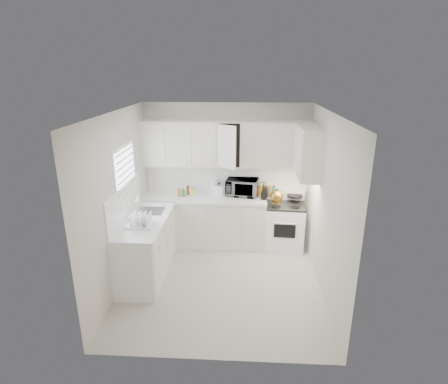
# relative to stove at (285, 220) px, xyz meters

# --- Properties ---
(floor) EXTENTS (3.20, 3.20, 0.00)m
(floor) POSITION_rel_stove_xyz_m (-1.08, -1.27, -0.54)
(floor) COLOR #BBB5AB
(floor) RESTS_ON ground
(ceiling) EXTENTS (3.20, 3.20, 0.00)m
(ceiling) POSITION_rel_stove_xyz_m (-1.08, -1.27, 2.06)
(ceiling) COLOR white
(ceiling) RESTS_ON ground
(wall_back) EXTENTS (3.00, 0.00, 3.00)m
(wall_back) POSITION_rel_stove_xyz_m (-1.08, 0.33, 0.76)
(wall_back) COLOR beige
(wall_back) RESTS_ON ground
(wall_front) EXTENTS (3.00, 0.00, 3.00)m
(wall_front) POSITION_rel_stove_xyz_m (-1.08, -2.87, 0.76)
(wall_front) COLOR beige
(wall_front) RESTS_ON ground
(wall_left) EXTENTS (0.00, 3.20, 3.20)m
(wall_left) POSITION_rel_stove_xyz_m (-2.58, -1.27, 0.76)
(wall_left) COLOR beige
(wall_left) RESTS_ON ground
(wall_right) EXTENTS (0.00, 3.20, 3.20)m
(wall_right) POSITION_rel_stove_xyz_m (0.42, -1.27, 0.76)
(wall_right) COLOR beige
(wall_right) RESTS_ON ground
(window_blinds) EXTENTS (0.06, 0.96, 1.06)m
(window_blinds) POSITION_rel_stove_xyz_m (-2.56, -0.92, 1.01)
(window_blinds) COLOR white
(window_blinds) RESTS_ON wall_left
(lower_cabinets_back) EXTENTS (2.22, 0.60, 0.90)m
(lower_cabinets_back) POSITION_rel_stove_xyz_m (-1.47, 0.03, -0.09)
(lower_cabinets_back) COLOR beige
(lower_cabinets_back) RESTS_ON floor
(lower_cabinets_left) EXTENTS (0.60, 1.60, 0.90)m
(lower_cabinets_left) POSITION_rel_stove_xyz_m (-2.28, -1.07, -0.09)
(lower_cabinets_left) COLOR beige
(lower_cabinets_left) RESTS_ON floor
(countertop_back) EXTENTS (2.24, 0.64, 0.05)m
(countertop_back) POSITION_rel_stove_xyz_m (-1.47, 0.02, 0.39)
(countertop_back) COLOR silver
(countertop_back) RESTS_ON lower_cabinets_back
(countertop_left) EXTENTS (0.64, 1.62, 0.05)m
(countertop_left) POSITION_rel_stove_xyz_m (-2.27, -1.07, 0.39)
(countertop_left) COLOR silver
(countertop_left) RESTS_ON lower_cabinets_left
(backsplash_back) EXTENTS (2.98, 0.02, 0.55)m
(backsplash_back) POSITION_rel_stove_xyz_m (-1.08, 0.32, 0.69)
(backsplash_back) COLOR silver
(backsplash_back) RESTS_ON wall_back
(backsplash_left) EXTENTS (0.02, 1.60, 0.55)m
(backsplash_left) POSITION_rel_stove_xyz_m (-2.57, -1.07, 0.69)
(backsplash_left) COLOR silver
(backsplash_left) RESTS_ON wall_left
(upper_cabinets_back) EXTENTS (3.00, 0.33, 0.80)m
(upper_cabinets_back) POSITION_rel_stove_xyz_m (-1.08, 0.17, 0.96)
(upper_cabinets_back) COLOR beige
(upper_cabinets_back) RESTS_ON wall_back
(upper_cabinets_right) EXTENTS (0.33, 0.90, 0.80)m
(upper_cabinets_right) POSITION_rel_stove_xyz_m (0.26, -0.45, 0.96)
(upper_cabinets_right) COLOR beige
(upper_cabinets_right) RESTS_ON wall_right
(sink) EXTENTS (0.42, 0.38, 0.30)m
(sink) POSITION_rel_stove_xyz_m (-2.27, -0.72, 0.53)
(sink) COLOR gray
(sink) RESTS_ON countertop_left
(stove) EXTENTS (0.74, 0.63, 1.08)m
(stove) POSITION_rel_stove_xyz_m (0.00, 0.00, 0.00)
(stove) COLOR white
(stove) RESTS_ON floor
(tea_kettle) EXTENTS (0.34, 0.32, 0.26)m
(tea_kettle) POSITION_rel_stove_xyz_m (-0.18, -0.16, 0.53)
(tea_kettle) COLOR olive
(tea_kettle) RESTS_ON stove
(frying_pan) EXTENTS (0.34, 0.51, 0.04)m
(frying_pan) POSITION_rel_stove_xyz_m (0.18, 0.16, 0.43)
(frying_pan) COLOR black
(frying_pan) RESTS_ON stove
(microwave) EXTENTS (0.60, 0.40, 0.38)m
(microwave) POSITION_rel_stove_xyz_m (-0.78, 0.16, 0.60)
(microwave) COLOR gray
(microwave) RESTS_ON countertop_back
(rice_cooker) EXTENTS (0.28, 0.28, 0.24)m
(rice_cooker) POSITION_rel_stove_xyz_m (-1.20, 0.15, 0.53)
(rice_cooker) COLOR white
(rice_cooker) RESTS_ON countertop_back
(paper_towel) EXTENTS (0.12, 0.12, 0.27)m
(paper_towel) POSITION_rel_stove_xyz_m (-1.30, 0.25, 0.55)
(paper_towel) COLOR white
(paper_towel) RESTS_ON countertop_back
(utensil_crock) EXTENTS (0.12, 0.12, 0.35)m
(utensil_crock) POSITION_rel_stove_xyz_m (-0.40, -0.04, 0.59)
(utensil_crock) COLOR black
(utensil_crock) RESTS_ON countertop_back
(dish_rack) EXTENTS (0.41, 0.31, 0.22)m
(dish_rack) POSITION_rel_stove_xyz_m (-2.27, -1.32, 0.52)
(dish_rack) COLOR white
(dish_rack) RESTS_ON countertop_left
(spice_left_0) EXTENTS (0.06, 0.06, 0.13)m
(spice_left_0) POSITION_rel_stove_xyz_m (-1.93, 0.15, 0.48)
(spice_left_0) COLOR olive
(spice_left_0) RESTS_ON countertop_back
(spice_left_1) EXTENTS (0.06, 0.06, 0.13)m
(spice_left_1) POSITION_rel_stove_xyz_m (-1.85, 0.06, 0.48)
(spice_left_1) COLOR #256F3F
(spice_left_1) RESTS_ON countertop_back
(spice_left_2) EXTENTS (0.06, 0.06, 0.13)m
(spice_left_2) POSITION_rel_stove_xyz_m (-1.78, 0.15, 0.48)
(spice_left_2) COLOR #A24815
(spice_left_2) RESTS_ON countertop_back
(spice_left_3) EXTENTS (0.06, 0.06, 0.13)m
(spice_left_3) POSITION_rel_stove_xyz_m (-1.70, 0.06, 0.48)
(spice_left_3) COLOR #ECF339
(spice_left_3) RESTS_ON countertop_back
(sauce_right_0) EXTENTS (0.06, 0.06, 0.19)m
(sauce_right_0) POSITION_rel_stove_xyz_m (-0.50, 0.19, 0.51)
(sauce_right_0) COLOR #A24815
(sauce_right_0) RESTS_ON countertop_back
(sauce_right_1) EXTENTS (0.06, 0.06, 0.19)m
(sauce_right_1) POSITION_rel_stove_xyz_m (-0.44, 0.13, 0.51)
(sauce_right_1) COLOR #ECF339
(sauce_right_1) RESTS_ON countertop_back
(sauce_right_2) EXTENTS (0.06, 0.06, 0.19)m
(sauce_right_2) POSITION_rel_stove_xyz_m (-0.39, 0.19, 0.51)
(sauce_right_2) COLOR brown
(sauce_right_2) RESTS_ON countertop_back
(sauce_right_3) EXTENTS (0.06, 0.06, 0.19)m
(sauce_right_3) POSITION_rel_stove_xyz_m (-0.33, 0.13, 0.51)
(sauce_right_3) COLOR black
(sauce_right_3) RESTS_ON countertop_back
(sauce_right_4) EXTENTS (0.06, 0.06, 0.19)m
(sauce_right_4) POSITION_rel_stove_xyz_m (-0.28, 0.19, 0.51)
(sauce_right_4) COLOR olive
(sauce_right_4) RESTS_ON countertop_back
(sauce_right_5) EXTENTS (0.06, 0.06, 0.19)m
(sauce_right_5) POSITION_rel_stove_xyz_m (-0.22, 0.13, 0.51)
(sauce_right_5) COLOR #256F3F
(sauce_right_5) RESTS_ON countertop_back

